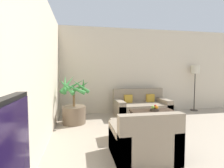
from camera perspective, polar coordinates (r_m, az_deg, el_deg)
The scene contains 12 objects.
wall_back at distance 6.18m, azimuth 16.61°, elevation 4.17°, with size 8.45×0.06×2.70m.
wall_left at distance 2.18m, azimuth -26.98°, elevation 4.33°, with size 0.06×8.32×2.70m.
potted_palm at distance 4.58m, azimuth -12.28°, elevation -7.62°, with size 0.83×0.84×1.25m.
sofa_loveseat at distance 5.33m, azimuth 9.53°, elevation -7.47°, with size 1.58×0.84×0.79m.
floor_lamp at distance 6.49m, azimuth 25.52°, elevation 3.16°, with size 0.27×0.27×1.52m.
coffee_table at distance 4.34m, azimuth 13.16°, elevation -9.14°, with size 1.05×0.51×0.39m.
fruit_bowl at distance 4.35m, azimuth 13.77°, elevation -8.10°, with size 0.22×0.22×0.05m.
apple_red at distance 4.40m, azimuth 14.02°, elevation -7.11°, with size 0.08×0.08×0.08m.
apple_green at distance 4.30m, azimuth 13.22°, elevation -7.38°, with size 0.08×0.08×0.08m.
orange_fruit at distance 4.31m, azimuth 14.37°, elevation -7.35°, with size 0.08×0.08×0.08m.
armchair at distance 2.85m, azimuth 10.14°, elevation -18.11°, with size 0.92×0.82×0.76m.
ottoman at distance 3.56m, azimuth 4.56°, elevation -14.58°, with size 0.56×0.47×0.37m.
Camera 1 is at (-2.85, 1.26, 1.32)m, focal length 28.00 mm.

